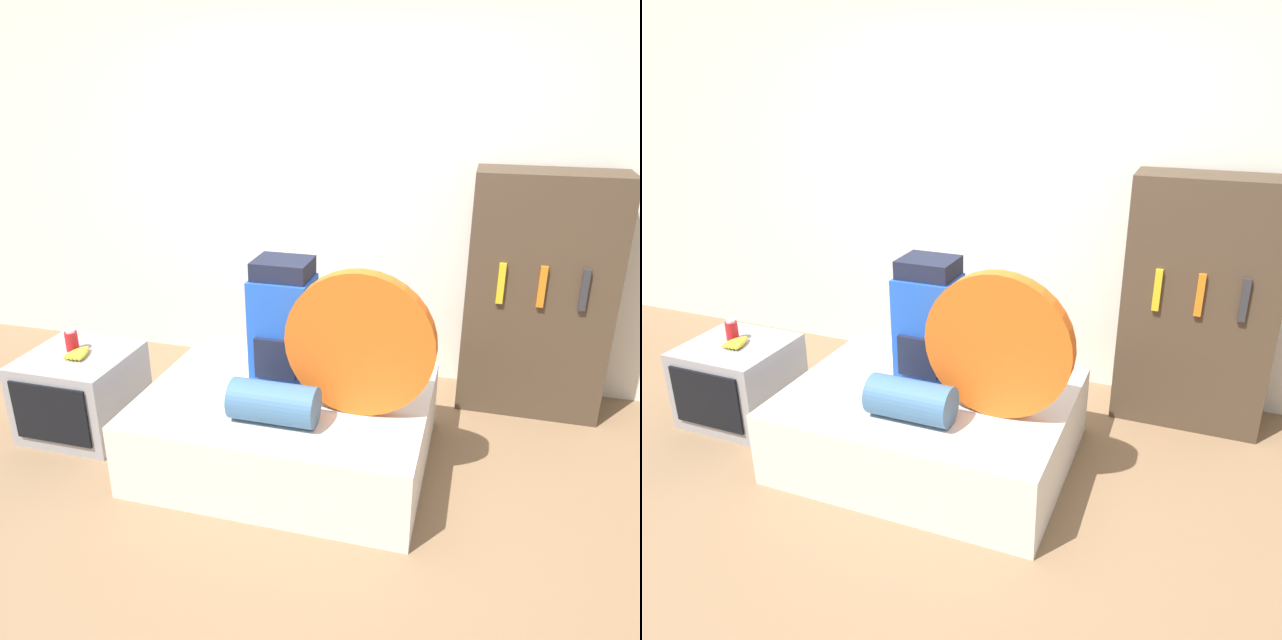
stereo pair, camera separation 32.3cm
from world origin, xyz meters
TOP-DOWN VIEW (x-y plane):
  - ground_plane at (0.00, 0.00)m, footprint 16.00×16.00m
  - wall_back at (0.00, 1.78)m, footprint 8.00×0.05m
  - bed at (-0.08, 0.52)m, footprint 1.55×1.20m
  - backpack at (-0.13, 0.61)m, footprint 0.33×0.30m
  - tent_bag at (0.34, 0.42)m, footprint 0.77×0.09m
  - sleeping_roll at (-0.05, 0.21)m, footprint 0.44×0.21m
  - television at (-1.39, 0.48)m, footprint 0.61×0.60m
  - canister at (-1.45, 0.53)m, footprint 0.07×0.07m
  - banana_bunch at (-1.36, 0.47)m, footprint 0.14×0.18m
  - bookshelf at (1.24, 1.50)m, footprint 0.87×0.39m

SIDE VIEW (x-z plane):
  - ground_plane at x=0.00m, z-range 0.00..0.00m
  - bed at x=-0.08m, z-range 0.00..0.42m
  - television at x=-1.39m, z-range 0.00..0.50m
  - banana_bunch at x=-1.36m, z-range 0.50..0.54m
  - sleeping_roll at x=-0.05m, z-range 0.42..0.64m
  - canister at x=-1.45m, z-range 0.50..0.63m
  - bookshelf at x=1.24m, z-range 0.00..1.54m
  - backpack at x=-0.13m, z-range 0.41..1.14m
  - tent_bag at x=0.34m, z-range 0.42..1.19m
  - wall_back at x=0.00m, z-range 0.00..2.60m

